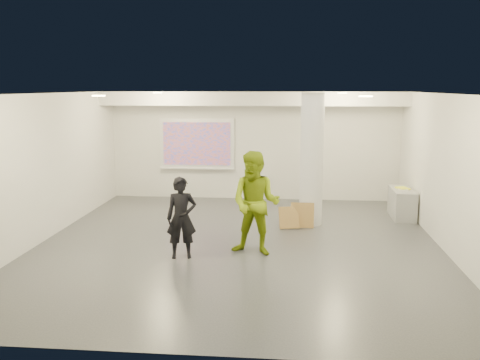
# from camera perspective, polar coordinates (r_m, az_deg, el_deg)

# --- Properties ---
(floor) EXTENTS (8.00, 9.00, 0.01)m
(floor) POSITION_cam_1_polar(r_m,az_deg,el_deg) (10.80, -0.20, -6.91)
(floor) COLOR #34363B
(floor) RESTS_ON ground
(ceiling) EXTENTS (8.00, 9.00, 0.01)m
(ceiling) POSITION_cam_1_polar(r_m,az_deg,el_deg) (10.34, -0.21, 9.21)
(ceiling) COLOR white
(ceiling) RESTS_ON floor
(wall_back) EXTENTS (8.00, 0.01, 3.00)m
(wall_back) POSITION_cam_1_polar(r_m,az_deg,el_deg) (14.91, 1.49, 3.67)
(wall_back) COLOR silver
(wall_back) RESTS_ON floor
(wall_front) EXTENTS (8.00, 0.01, 3.00)m
(wall_front) POSITION_cam_1_polar(r_m,az_deg,el_deg) (6.10, -4.38, -5.65)
(wall_front) COLOR silver
(wall_front) RESTS_ON floor
(wall_left) EXTENTS (0.01, 9.00, 3.00)m
(wall_left) POSITION_cam_1_polar(r_m,az_deg,el_deg) (11.56, -20.35, 1.20)
(wall_left) COLOR silver
(wall_left) RESTS_ON floor
(wall_right) EXTENTS (0.01, 9.00, 3.00)m
(wall_right) POSITION_cam_1_polar(r_m,az_deg,el_deg) (10.83, 21.35, 0.59)
(wall_right) COLOR silver
(wall_right) RESTS_ON floor
(soffit_band) EXTENTS (8.00, 1.10, 0.36)m
(soffit_band) POSITION_cam_1_polar(r_m,az_deg,el_deg) (14.27, 1.36, 8.70)
(soffit_band) COLOR silver
(soffit_band) RESTS_ON ceiling
(downlight_nw) EXTENTS (0.22, 0.22, 0.02)m
(downlight_nw) POSITION_cam_1_polar(r_m,az_deg,el_deg) (13.18, -8.80, 9.18)
(downlight_nw) COLOR #EDDE8B
(downlight_nw) RESTS_ON ceiling
(downlight_ne) EXTENTS (0.22, 0.22, 0.02)m
(downlight_ne) POSITION_cam_1_polar(r_m,az_deg,el_deg) (12.84, 10.86, 9.10)
(downlight_ne) COLOR #EDDE8B
(downlight_ne) RESTS_ON ceiling
(downlight_sw) EXTENTS (0.22, 0.22, 0.02)m
(downlight_sw) POSITION_cam_1_polar(r_m,az_deg,el_deg) (9.36, -14.85, 8.68)
(downlight_sw) COLOR #EDDE8B
(downlight_sw) RESTS_ON ceiling
(downlight_se) EXTENTS (0.22, 0.22, 0.02)m
(downlight_se) POSITION_cam_1_polar(r_m,az_deg,el_deg) (8.87, 13.26, 8.69)
(downlight_se) COLOR #EDDE8B
(downlight_se) RESTS_ON ceiling
(column) EXTENTS (0.52, 0.52, 3.00)m
(column) POSITION_cam_1_polar(r_m,az_deg,el_deg) (12.20, 7.66, 2.18)
(column) COLOR silver
(column) RESTS_ON floor
(projection_screen) EXTENTS (2.10, 0.13, 1.42)m
(projection_screen) POSITION_cam_1_polar(r_m,az_deg,el_deg) (15.05, -4.62, 3.81)
(projection_screen) COLOR silver
(projection_screen) RESTS_ON wall_back
(credenza) EXTENTS (0.51, 1.20, 0.70)m
(credenza) POSITION_cam_1_polar(r_m,az_deg,el_deg) (13.47, 16.90, -2.41)
(credenza) COLOR gray
(credenza) RESTS_ON floor
(papers_stack) EXTENTS (0.26, 0.32, 0.02)m
(papers_stack) POSITION_cam_1_polar(r_m,az_deg,el_deg) (13.41, 16.98, -0.92)
(papers_stack) COLOR white
(papers_stack) RESTS_ON credenza
(postit_pad) EXTENTS (0.34, 0.39, 0.03)m
(postit_pad) POSITION_cam_1_polar(r_m,az_deg,el_deg) (13.46, 16.97, -0.84)
(postit_pad) COLOR #F1FC2F
(postit_pad) RESTS_ON credenza
(cardboard_back) EXTENTS (0.52, 0.14, 0.57)m
(cardboard_back) POSITION_cam_1_polar(r_m,az_deg,el_deg) (12.09, 6.66, -3.75)
(cardboard_back) COLOR olive
(cardboard_back) RESTS_ON floor
(cardboard_front) EXTENTS (0.49, 0.32, 0.48)m
(cardboard_front) POSITION_cam_1_polar(r_m,az_deg,el_deg) (12.02, 5.25, -4.01)
(cardboard_front) COLOR olive
(cardboard_front) RESTS_ON floor
(woman) EXTENTS (0.62, 0.47, 1.51)m
(woman) POSITION_cam_1_polar(r_m,az_deg,el_deg) (9.88, -6.26, -4.03)
(woman) COLOR black
(woman) RESTS_ON floor
(man) EXTENTS (1.09, 0.93, 1.96)m
(man) POSITION_cam_1_polar(r_m,az_deg,el_deg) (9.99, 1.68, -2.51)
(man) COLOR #799611
(man) RESTS_ON floor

